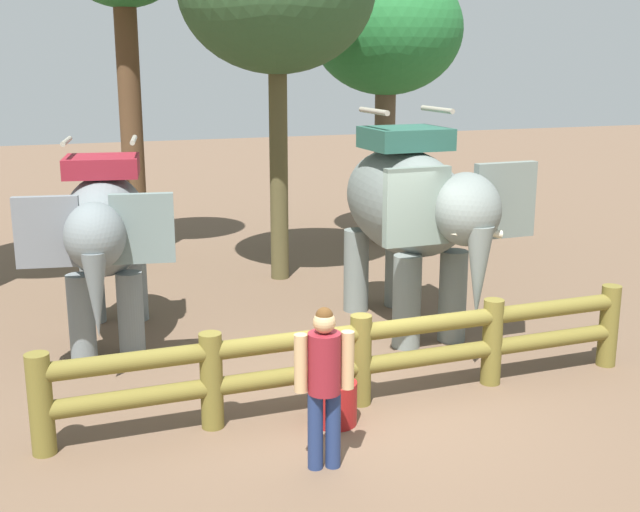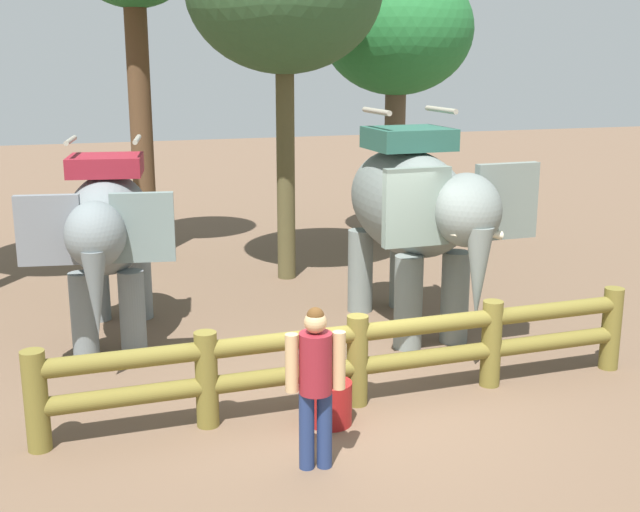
{
  "view_description": "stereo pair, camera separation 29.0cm",
  "coord_description": "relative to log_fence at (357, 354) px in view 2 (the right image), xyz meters",
  "views": [
    {
      "loc": [
        -3.22,
        -7.88,
        3.86
      ],
      "look_at": [
        0.0,
        1.48,
        1.4
      ],
      "focal_mm": 45.68,
      "sensor_mm": 36.0,
      "label": 1
    },
    {
      "loc": [
        -2.94,
        -7.97,
        3.86
      ],
      "look_at": [
        0.0,
        1.48,
        1.4
      ],
      "focal_mm": 45.68,
      "sensor_mm": 36.0,
      "label": 2
    }
  ],
  "objects": [
    {
      "name": "ground_plane",
      "position": [
        0.0,
        -0.07,
        -0.61
      ],
      "size": [
        60.0,
        60.0,
        0.0
      ],
      "primitive_type": "plane",
      "color": "brown"
    },
    {
      "name": "log_fence",
      "position": [
        0.0,
        0.0,
        0.0
      ],
      "size": [
        7.06,
        0.41,
        1.05
      ],
      "color": "brown",
      "rests_on": "ground"
    },
    {
      "name": "elephant_near_left",
      "position": [
        -2.49,
        3.0,
        0.96
      ],
      "size": [
        1.89,
        3.3,
        2.78
      ],
      "color": "slate",
      "rests_on": "ground"
    },
    {
      "name": "elephant_center",
      "position": [
        1.61,
        2.17,
        1.16
      ],
      "size": [
        2.09,
        3.65,
        3.14
      ],
      "color": "slate",
      "rests_on": "ground"
    },
    {
      "name": "tourist_woman_in_black",
      "position": [
        -0.87,
        -1.25,
        0.32
      ],
      "size": [
        0.56,
        0.35,
        1.61
      ],
      "color": "navy",
      "rests_on": "ground"
    },
    {
      "name": "tree_far_left",
      "position": [
        3.5,
        7.5,
        3.67
      ],
      "size": [
        3.03,
        3.03,
        5.63
      ],
      "color": "brown",
      "rests_on": "ground"
    },
    {
      "name": "feed_bucket",
      "position": [
        -0.44,
        -0.38,
        -0.37
      ],
      "size": [
        0.47,
        0.47,
        0.47
      ],
      "color": "maroon",
      "rests_on": "ground"
    }
  ]
}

